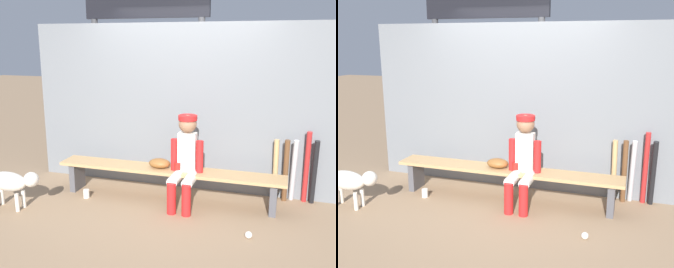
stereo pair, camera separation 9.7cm
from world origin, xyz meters
TOP-DOWN VIEW (x-y plane):
  - ground_plane at (0.00, 0.00)m, footprint 30.00×30.00m
  - chainlink_fence at (0.00, 0.52)m, footprint 4.22×0.03m
  - dugout_bench at (0.00, 0.00)m, footprint 2.91×0.36m
  - player_seated at (0.25, -0.11)m, footprint 0.41×0.55m
  - baseball_glove at (-0.11, 0.00)m, footprint 0.28×0.20m
  - bat_wood_tan at (1.30, 0.42)m, footprint 0.09×0.13m
  - bat_wood_dark at (1.43, 0.39)m, footprint 0.07×0.14m
  - bat_aluminum_silver at (1.52, 0.41)m, footprint 0.09×0.21m
  - bat_aluminum_red at (1.67, 0.43)m, footprint 0.07×0.14m
  - bat_aluminum_black at (1.76, 0.40)m, footprint 0.07×0.16m
  - baseball at (1.10, -0.71)m, footprint 0.07×0.07m
  - cup_on_ground at (-1.04, -0.25)m, footprint 0.08×0.08m
  - cup_on_bench at (0.14, -0.06)m, footprint 0.08×0.08m
  - scoreboard at (-0.71, 1.33)m, footprint 2.26×0.27m
  - dog at (-1.73, -0.80)m, footprint 0.84×0.20m

SIDE VIEW (x-z plane):
  - ground_plane at x=0.00m, z-range 0.00..0.00m
  - baseball at x=1.10m, z-range 0.00..0.07m
  - cup_on_ground at x=-1.04m, z-range 0.00..0.11m
  - dog at x=-1.73m, z-range 0.09..0.58m
  - dugout_bench at x=0.00m, z-range 0.13..0.55m
  - bat_wood_tan at x=1.30m, z-range 0.00..0.80m
  - bat_wood_dark at x=1.43m, z-range 0.00..0.82m
  - bat_aluminum_silver at x=1.52m, z-range 0.00..0.83m
  - bat_aluminum_black at x=1.76m, z-range 0.00..0.83m
  - bat_aluminum_red at x=1.67m, z-range 0.00..0.93m
  - cup_on_bench at x=0.14m, z-range 0.42..0.53m
  - baseball_glove at x=-0.11m, z-range 0.42..0.54m
  - player_seated at x=0.25m, z-range 0.04..1.17m
  - chainlink_fence at x=0.00m, z-range 0.00..2.23m
  - scoreboard at x=-0.71m, z-range 0.71..4.26m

